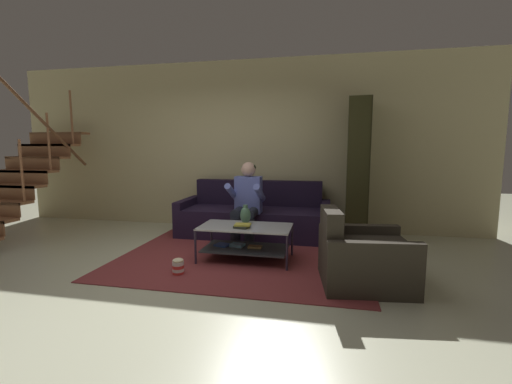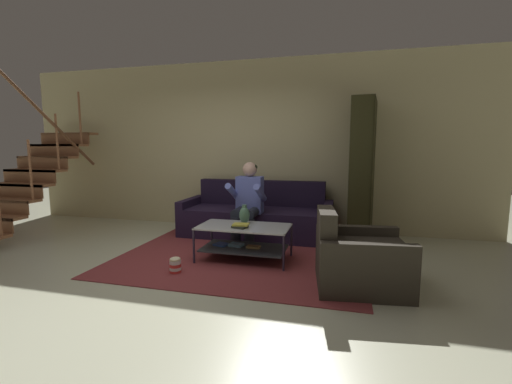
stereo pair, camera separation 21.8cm
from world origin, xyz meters
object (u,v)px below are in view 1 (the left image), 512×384
book_stack (242,226)px  popcorn_tub (178,266)px  armchair (362,259)px  couch (254,218)px  person_seated_center (247,200)px  vase (245,215)px  bookshelf (361,185)px  coffee_table (245,238)px

book_stack → popcorn_tub: book_stack is taller
armchair → popcorn_tub: (-1.99, -0.13, -0.18)m
book_stack → popcorn_tub: bearing=-139.1°
couch → person_seated_center: bearing=-90.0°
person_seated_center → book_stack: bearing=-80.6°
vase → popcorn_tub: bearing=-127.7°
book_stack → vase: bearing=93.9°
bookshelf → armchair: size_ratio=2.18×
book_stack → bookshelf: bookshelf is taller
person_seated_center → bookshelf: bookshelf is taller
person_seated_center → couch: bearing=90.0°
person_seated_center → vase: person_seated_center is taller
person_seated_center → popcorn_tub: 1.53m
coffee_table → vase: 0.29m
person_seated_center → vase: size_ratio=4.92×
bookshelf → popcorn_tub: 3.13m
coffee_table → book_stack: bearing=-94.6°
coffee_table → vase: size_ratio=4.66×
vase → book_stack: bearing=-86.1°
person_seated_center → armchair: (1.51, -1.21, -0.39)m
coffee_table → armchair: bearing=-20.5°
person_seated_center → vase: bearing=-78.3°
person_seated_center → coffee_table: person_seated_center is taller
armchair → couch: bearing=131.0°
book_stack → armchair: armchair is taller
couch → book_stack: 1.36m
vase → book_stack: vase is taller
couch → book_stack: bearing=-84.3°
vase → popcorn_tub: vase is taller
book_stack → popcorn_tub: size_ratio=1.11×
person_seated_center → coffee_table: bearing=-78.5°
person_seated_center → bookshelf: (1.67, 0.83, 0.17)m
coffee_table → book_stack: (-0.01, -0.11, 0.17)m
book_stack → coffee_table: bearing=85.4°
couch → armchair: (1.51, -1.74, -0.02)m
coffee_table → popcorn_tub: size_ratio=6.13×
popcorn_tub → coffee_table: bearing=45.9°
person_seated_center → armchair: person_seated_center is taller
vase → popcorn_tub: 1.07m
person_seated_center → book_stack: (0.13, -0.81, -0.19)m
couch → vase: 1.14m
book_stack → popcorn_tub: (-0.61, -0.53, -0.37)m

